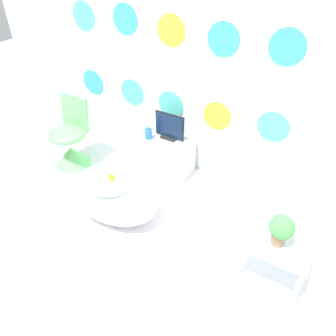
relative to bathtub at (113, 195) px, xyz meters
The scene contains 11 objects.
ground_plane 0.81m from the bathtub, 89.35° to the right, with size 12.00×12.00×0.00m, color silver.
wall_back_dotted 1.54m from the bathtub, 89.54° to the left, with size 4.92×0.05×2.60m.
rug 0.27m from the bathtub, 102.06° to the right, with size 1.25×0.92×0.01m.
bathtub is the anchor object (origin of this frame).
rubber_duck 0.26m from the bathtub, 39.12° to the right, with size 0.06×0.07×0.08m.
chair 1.03m from the bathtub, 156.61° to the left, with size 0.44×0.44×0.80m.
tv_cabinet 0.89m from the bathtub, 82.89° to the left, with size 0.50×0.35×0.44m.
tv 0.95m from the bathtub, 82.90° to the left, with size 0.35×0.12×0.29m.
vase 0.81m from the bathtub, 96.29° to the left, with size 0.08×0.08×0.14m.
side_table 1.54m from the bathtub, ahead, with size 0.51×0.37×0.42m.
potted_plant_left 1.58m from the bathtub, ahead, with size 0.18×0.18×0.26m.
Camera 1 is at (1.65, -0.97, 2.33)m, focal length 35.00 mm.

